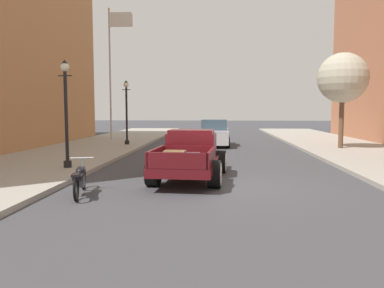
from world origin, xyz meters
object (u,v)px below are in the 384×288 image
motorcycle_parked (80,178)px  flagpole (113,59)px  car_background_silver (214,134)px  hotrod_truck_maroon (191,155)px  street_tree_second (343,78)px  street_lamp_near (66,106)px  street_lamp_far (127,107)px

motorcycle_parked → flagpole: flagpole is taller
motorcycle_parked → car_background_silver: (3.35, 14.02, 0.33)m
hotrod_truck_maroon → car_background_silver: size_ratio=1.16×
hotrod_truck_maroon → street_tree_second: size_ratio=0.97×
street_lamp_near → street_lamp_far: same height
hotrod_truck_maroon → street_lamp_near: (-4.56, 0.91, 1.63)m
street_lamp_far → motorcycle_parked: bearing=-81.6°
hotrod_truck_maroon → car_background_silver: bearing=86.8°
car_background_silver → hotrod_truck_maroon: bearing=-93.2°
hotrod_truck_maroon → street_lamp_near: size_ratio=1.30×
street_tree_second → street_lamp_far: bearing=173.6°
motorcycle_parked → street_tree_second: street_tree_second is taller
hotrod_truck_maroon → motorcycle_parked: 3.93m
hotrod_truck_maroon → street_lamp_near: street_lamp_near is taller
motorcycle_parked → hotrod_truck_maroon: bearing=46.0°
hotrod_truck_maroon → car_background_silver: (0.63, 11.21, 0.01)m
car_background_silver → flagpole: size_ratio=0.47×
flagpole → car_background_silver: bearing=-23.4°
street_lamp_far → street_tree_second: 12.41m
motorcycle_parked → street_lamp_near: size_ratio=0.54×
car_background_silver → street_lamp_near: street_lamp_near is taller
street_lamp_far → flagpole: size_ratio=0.42×
street_lamp_near → flagpole: (-1.98, 13.41, 3.39)m
motorcycle_parked → street_lamp_far: bearing=98.4°
hotrod_truck_maroon → street_tree_second: street_tree_second is taller
motorcycle_parked → flagpole: size_ratio=0.23×
street_tree_second → hotrod_truck_maroon: bearing=-130.4°
motorcycle_parked → street_tree_second: 16.01m
motorcycle_parked → street_tree_second: bearing=48.7°
hotrod_truck_maroon → street_tree_second: bearing=49.6°
hotrod_truck_maroon → flagpole: (-6.54, 14.32, 5.02)m
motorcycle_parked → street_lamp_far: (-1.93, 13.12, 1.94)m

